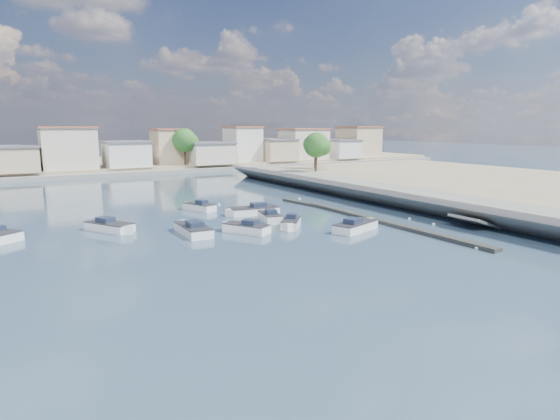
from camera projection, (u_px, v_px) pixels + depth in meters
name	position (u px, v px, depth m)	size (l,w,h in m)	color
ground	(210.00, 193.00, 69.90)	(400.00, 400.00, 0.00)	#2A3E54
seawall_walkway	(439.00, 202.00, 56.02)	(5.00, 90.00, 1.80)	slate
seawall_embankment	(544.00, 190.00, 66.76)	(49.65, 90.00, 2.90)	slate
breakwater	(366.00, 218.00, 50.11)	(2.00, 31.02, 0.35)	black
far_shore_land	(129.00, 164.00, 113.93)	(160.00, 40.00, 1.40)	gray
far_shore_quay	(153.00, 172.00, 96.15)	(160.00, 2.50, 0.80)	slate
far_town	(192.00, 148.00, 105.70)	(113.01, 12.80, 8.35)	beige
shore_trees	(196.00, 144.00, 96.81)	(74.56, 38.32, 7.92)	#38281E
motorboat_a	(244.00, 228.00, 43.97)	(3.75, 4.65, 1.48)	white
motorboat_b	(269.00, 217.00, 49.53)	(2.67, 4.77, 1.48)	white
motorboat_c	(252.00, 211.00, 52.81)	(6.24, 2.79, 1.48)	white
motorboat_d	(291.00, 224.00, 46.01)	(3.59, 3.88, 1.48)	white
motorboat_e	(192.00, 229.00, 43.56)	(2.25, 6.00, 1.48)	white
motorboat_f	(198.00, 207.00, 55.50)	(3.09, 4.57, 1.48)	white
motorboat_g	(111.00, 227.00, 44.47)	(4.20, 5.30, 1.48)	white
motorboat_h	(357.00, 226.00, 44.87)	(5.78, 3.63, 1.48)	white
mooring_buoys	(346.00, 214.00, 53.01)	(14.34, 30.89, 0.35)	white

